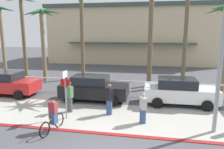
{
  "coord_description": "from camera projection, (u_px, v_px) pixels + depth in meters",
  "views": [
    {
      "loc": [
        1.45,
        -6.58,
        4.56
      ],
      "look_at": [
        -0.87,
        6.0,
        1.97
      ],
      "focal_mm": 34.55,
      "sensor_mm": 36.0,
      "label": 1
    }
  ],
  "objects": [
    {
      "name": "palm_tree_1",
      "position": [
        22.0,
        20.0,
        21.26
      ],
      "size": [
        3.25,
        3.0,
        7.89
      ],
      "color": "brown",
      "rests_on": "ground"
    },
    {
      "name": "ground_plane",
      "position": [
        132.0,
        89.0,
        17.15
      ],
      "size": [
        80.0,
        80.0,
        0.0
      ],
      "primitive_type": "plane",
      "color": "#4C4C51"
    },
    {
      "name": "pedestrian_3",
      "position": [
        69.0,
        98.0,
        12.19
      ],
      "size": [
        0.46,
        0.41,
        1.79
      ],
      "color": "#4C4C51",
      "rests_on": "ground"
    },
    {
      "name": "palm_tree_2",
      "position": [
        42.0,
        27.0,
        19.14
      ],
      "size": [
        3.51,
        2.81,
        6.48
      ],
      "color": "#846B4C",
      "rests_on": "ground"
    },
    {
      "name": "palm_tree_0",
      "position": [
        1.0,
        25.0,
        21.93
      ],
      "size": [
        3.21,
        3.3,
        7.04
      ],
      "color": "#846B4C",
      "rests_on": "ground"
    },
    {
      "name": "curb_paint",
      "position": [
        116.0,
        134.0,
        9.62
      ],
      "size": [
        44.0,
        0.24,
        0.03
      ],
      "primitive_type": "cube",
      "color": "maroon",
      "rests_on": "ground"
    },
    {
      "name": "pedestrian_1",
      "position": [
        143.0,
        110.0,
        10.7
      ],
      "size": [
        0.41,
        0.47,
        1.57
      ],
      "color": "#384C7A",
      "rests_on": "ground"
    },
    {
      "name": "stop_sign_bike_lane",
      "position": [
        65.0,
        88.0,
        11.1
      ],
      "size": [
        0.52,
        0.56,
        2.56
      ],
      "color": "gray",
      "rests_on": "ground"
    },
    {
      "name": "car_white_2",
      "position": [
        179.0,
        91.0,
        13.4
      ],
      "size": [
        4.4,
        2.02,
        1.69
      ],
      "color": "white",
      "rests_on": "ground"
    },
    {
      "name": "car_red_0",
      "position": [
        7.0,
        83.0,
        15.5
      ],
      "size": [
        4.4,
        2.02,
        1.69
      ],
      "color": "red",
      "rests_on": "ground"
    },
    {
      "name": "palm_tree_4",
      "position": [
        152.0,
        2.0,
        15.77
      ],
      "size": [
        3.46,
        2.88,
        8.89
      ],
      "color": "brown",
      "rests_on": "ground"
    },
    {
      "name": "rail_fence",
      "position": [
        130.0,
        83.0,
        15.53
      ],
      "size": [
        18.54,
        0.08,
        1.04
      ],
      "color": "white",
      "rests_on": "ground"
    },
    {
      "name": "cyclist_yellow_1",
      "position": [
        53.0,
        117.0,
        9.88
      ],
      "size": [
        0.4,
        1.8,
        1.5
      ],
      "color": "black",
      "rests_on": "ground"
    },
    {
      "name": "palm_tree_3",
      "position": [
        81.0,
        18.0,
        19.85
      ],
      "size": [
        3.15,
        2.87,
        8.0
      ],
      "color": "brown",
      "rests_on": "ground"
    },
    {
      "name": "building_backdrop",
      "position": [
        134.0,
        34.0,
        32.83
      ],
      "size": [
        24.09,
        11.14,
        8.14
      ],
      "color": "beige",
      "rests_on": "ground"
    },
    {
      "name": "sidewalk_strip",
      "position": [
        122.0,
        117.0,
        11.55
      ],
      "size": [
        44.0,
        4.0,
        0.02
      ],
      "primitive_type": "cube",
      "color": "#ADAAA0",
      "rests_on": "ground"
    },
    {
      "name": "pedestrian_0",
      "position": [
        109.0,
        101.0,
        11.8
      ],
      "size": [
        0.47,
        0.47,
        1.75
      ],
      "color": "#384C7A",
      "rests_on": "ground"
    },
    {
      "name": "car_black_1",
      "position": [
        93.0,
        88.0,
        14.18
      ],
      "size": [
        4.4,
        2.02,
        1.69
      ],
      "color": "black",
      "rests_on": "ground"
    }
  ]
}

